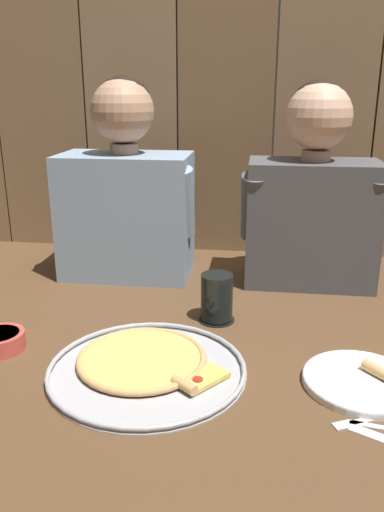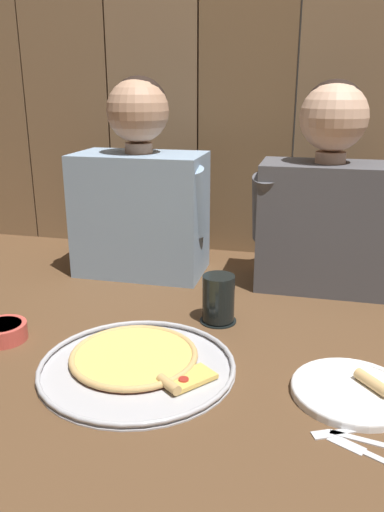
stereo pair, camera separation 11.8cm
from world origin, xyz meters
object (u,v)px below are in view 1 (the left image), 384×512
object	(u,v)px
drinking_glass	(217,298)
diner_left	(126,190)
diner_right	(313,194)
pizza_tray	(146,365)
dipping_bowl	(0,340)
dinner_plate	(362,381)

from	to	relation	value
drinking_glass	diner_left	size ratio (longest dim) A/B	0.21
drinking_glass	diner_right	world-z (taller)	diner_right
pizza_tray	drinking_glass	world-z (taller)	drinking_glass
pizza_tray	diner_right	bearing A→B (deg)	56.46
pizza_tray	diner_left	xyz separation A→B (m)	(-0.18, 0.55, 0.25)
pizza_tray	dipping_bowl	size ratio (longest dim) A/B	3.74
dinner_plate	diner_left	xyz separation A→B (m)	(-0.60, 0.55, 0.25)
dinner_plate	dipping_bowl	xyz separation A→B (m)	(-0.76, 0.04, 0.01)
diner_right	diner_left	bearing A→B (deg)	180.00
dipping_bowl	diner_right	size ratio (longest dim) A/B	0.19
pizza_tray	diner_left	size ratio (longest dim) A/B	0.69
diner_left	diner_right	xyz separation A→B (m)	(0.54, -0.00, 0.00)
dinner_plate	drinking_glass	xyz separation A→B (m)	(-0.30, 0.25, 0.05)
dinner_plate	dipping_bowl	size ratio (longest dim) A/B	2.10
dinner_plate	diner_left	world-z (taller)	diner_left
diner_left	diner_right	bearing A→B (deg)	-0.00
dinner_plate	dipping_bowl	distance (m)	0.76
drinking_glass	dipping_bowl	xyz separation A→B (m)	(-0.46, -0.21, -0.04)
pizza_tray	dipping_bowl	xyz separation A→B (m)	(-0.34, 0.04, 0.01)
diner_left	pizza_tray	bearing A→B (deg)	-72.35
dinner_plate	diner_left	bearing A→B (deg)	137.35
drinking_glass	diner_right	distance (m)	0.44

